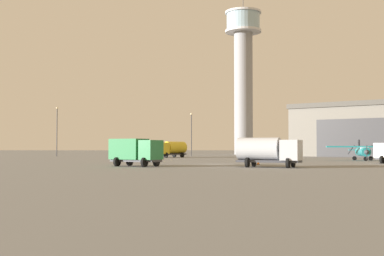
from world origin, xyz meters
name	(u,v)px	position (x,y,z in m)	size (l,w,h in m)	color
ground_plane	(218,165)	(0.00, 0.00, 0.00)	(400.00, 400.00, 0.00)	slate
control_tower	(243,67)	(8.24, 69.92, 22.47)	(9.27, 9.27, 40.89)	gray
hangar	(370,130)	(33.85, 49.49, 5.57)	(36.13, 34.43, 11.10)	#6B665B
airplane_teal	(363,151)	(22.19, 17.22, 1.48)	(10.79, 8.44, 3.17)	teal
truck_fuel_tanker_yellow	(171,148)	(-8.00, 36.06, 1.72)	(6.12, 6.40, 3.04)	#38383D
truck_fuel_tanker_silver	(268,150)	(4.99, -7.60, 1.71)	(6.84, 4.71, 3.04)	#38383D
truck_box_green	(135,151)	(-8.89, -5.65, 1.67)	(5.98, 4.78, 2.94)	#38383D
light_post_west	(191,131)	(-4.49, 47.97, 5.46)	(0.44, 0.44, 9.24)	#38383D
light_post_centre	(57,128)	(-32.55, 45.07, 6.04)	(0.44, 0.44, 10.36)	#38383D
traffic_cone_near_left	(258,162)	(4.75, -0.06, 0.31)	(0.36, 0.36, 0.63)	black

